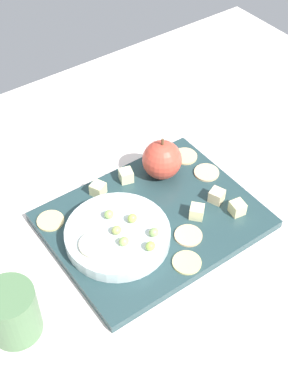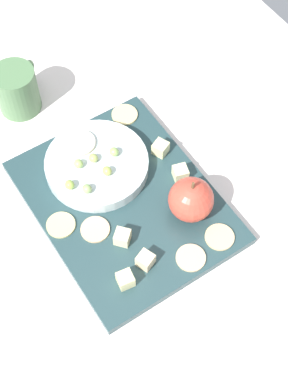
{
  "view_description": "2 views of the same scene",
  "coord_description": "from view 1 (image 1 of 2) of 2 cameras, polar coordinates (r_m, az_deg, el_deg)",
  "views": [
    {
      "loc": [
        -38.75,
        -51.3,
        76.83
      ],
      "look_at": [
        -1.58,
        0.59,
        10.98
      ],
      "focal_mm": 49.38,
      "sensor_mm": 36.0,
      "label": 1
    },
    {
      "loc": [
        41.65,
        -26.08,
        90.2
      ],
      "look_at": [
        0.67,
        0.71,
        9.5
      ],
      "focal_mm": 53.81,
      "sensor_mm": 36.0,
      "label": 2
    }
  ],
  "objects": [
    {
      "name": "table",
      "position": [
        0.98,
        0.95,
        -3.27
      ],
      "size": [
        134.26,
        100.61,
        4.96
      ],
      "primitive_type": "cube",
      "color": "silver",
      "rests_on": "ground"
    },
    {
      "name": "platter",
      "position": [
        0.94,
        0.99,
        -3.06
      ],
      "size": [
        36.03,
        28.16,
        1.63
      ],
      "primitive_type": "cube",
      "color": "#253F42",
      "rests_on": "table"
    },
    {
      "name": "serving_dish",
      "position": [
        0.9,
        -2.87,
        -4.67
      ],
      "size": [
        17.93,
        17.93,
        2.32
      ],
      "primitive_type": "cylinder",
      "color": "silver",
      "rests_on": "platter"
    },
    {
      "name": "apple_whole",
      "position": [
        0.99,
        1.96,
        3.51
      ],
      "size": [
        7.48,
        7.48,
        7.48
      ],
      "primitive_type": "sphere",
      "color": "#CB4534",
      "rests_on": "platter"
    },
    {
      "name": "apple_stem",
      "position": [
        0.96,
        2.02,
        5.43
      ],
      "size": [
        0.5,
        0.5,
        1.2
      ],
      "primitive_type": "cylinder",
      "color": "brown",
      "rests_on": "apple_whole"
    },
    {
      "name": "cheese_cube_0",
      "position": [
        0.95,
        10.05,
        -1.7
      ],
      "size": [
        2.73,
        2.73,
        2.39
      ],
      "primitive_type": "cube",
      "rotation": [
        0.0,
        0.0,
        1.41
      ],
      "color": "beige",
      "rests_on": "platter"
    },
    {
      "name": "cheese_cube_1",
      "position": [
        0.93,
        5.73,
        -2.14
      ],
      "size": [
        3.37,
        3.37,
        2.39
      ],
      "primitive_type": "cube",
      "rotation": [
        0.0,
        0.0,
        0.72
      ],
      "color": "beige",
      "rests_on": "platter"
    },
    {
      "name": "cheese_cube_2",
      "position": [
        0.96,
        7.86,
        -0.42
      ],
      "size": [
        3.1,
        3.1,
        2.39
      ],
      "primitive_type": "cube",
      "rotation": [
        0.0,
        0.0,
        0.38
      ],
      "color": "beige",
      "rests_on": "platter"
    },
    {
      "name": "cheese_cube_3",
      "position": [
        0.97,
        -4.99,
        0.33
      ],
      "size": [
        3.15,
        3.15,
        2.39
      ],
      "primitive_type": "cube",
      "rotation": [
        0.0,
        0.0,
        0.42
      ],
      "color": "beige",
      "rests_on": "platter"
    },
    {
      "name": "cheese_cube_4",
      "position": [
        0.99,
        -1.86,
        1.83
      ],
      "size": [
        2.98,
        2.98,
        2.39
      ],
      "primitive_type": "cube",
      "rotation": [
        0.0,
        0.0,
        1.28
      ],
      "color": "beige",
      "rests_on": "platter"
    },
    {
      "name": "cracker_0",
      "position": [
        1.02,
        6.77,
        2.1
      ],
      "size": [
        4.81,
        4.81,
        0.4
      ],
      "primitive_type": "cylinder",
      "color": "#DEB88B",
      "rests_on": "platter"
    },
    {
      "name": "cracker_1",
      "position": [
        0.91,
        4.81,
        -4.71
      ],
      "size": [
        4.81,
        4.81,
        0.4
      ],
      "primitive_type": "cylinder",
      "color": "#E2B687",
      "rests_on": "platter"
    },
    {
      "name": "cracker_2",
      "position": [
        1.05,
        4.45,
        3.87
      ],
      "size": [
        4.81,
        4.81,
        0.4
      ],
      "primitive_type": "cylinder",
      "color": "#E1BE85",
      "rests_on": "platter"
    },
    {
      "name": "cracker_3",
      "position": [
        0.87,
        4.65,
        -7.6
      ],
      "size": [
        4.81,
        4.81,
        0.4
      ],
      "primitive_type": "cylinder",
      "color": "#D3C57F",
      "rests_on": "platter"
    },
    {
      "name": "cracker_4",
      "position": [
        0.94,
        -10.08,
        -3.07
      ],
      "size": [
        4.81,
        4.81,
        0.4
      ],
      "primitive_type": "cylinder",
      "color": "#DBC282",
      "rests_on": "platter"
    },
    {
      "name": "grape_0",
      "position": [
        0.86,
        -2.19,
        -5.36
      ],
      "size": [
        1.7,
        1.53,
        1.47
      ],
      "primitive_type": "ellipsoid",
      "color": "#97BB5F",
      "rests_on": "serving_dish"
    },
    {
      "name": "grape_1",
      "position": [
        0.9,
        -3.81,
        -2.43
      ],
      "size": [
        1.7,
        1.53,
        1.53
      ],
      "primitive_type": "ellipsoid",
      "color": "#8FBA5C",
      "rests_on": "serving_dish"
    },
    {
      "name": "grape_2",
      "position": [
        0.88,
        -2.99,
        -4.14
      ],
      "size": [
        1.7,
        1.53,
        1.4
      ],
      "primitive_type": "ellipsoid",
      "color": "#9DB05A",
      "rests_on": "serving_dish"
    },
    {
      "name": "grape_3",
      "position": [
        0.87,
        1.07,
        -4.37
      ],
      "size": [
        1.7,
        1.53,
        1.48
      ],
      "primitive_type": "ellipsoid",
      "color": "#88AB62",
      "rests_on": "serving_dish"
    },
    {
      "name": "grape_4",
      "position": [
        0.89,
        -1.28,
        -2.86
      ],
      "size": [
        1.7,
        1.53,
        1.58
      ],
      "primitive_type": "ellipsoid",
      "color": "#9DB451",
      "rests_on": "serving_dish"
    },
    {
      "name": "grape_5",
      "position": [
        0.85,
        0.69,
        -5.86
      ],
      "size": [
        1.7,
        1.53,
        1.59
      ],
      "primitive_type": "ellipsoid",
      "color": "#98BC4D",
      "rests_on": "serving_dish"
    },
    {
      "name": "apple_slice_0",
      "position": [
        0.87,
        -5.25,
        -5.68
      ],
      "size": [
        5.5,
        5.5,
        0.6
      ],
      "primitive_type": "cylinder",
      "color": "beige",
      "rests_on": "serving_dish"
    },
    {
      "name": "cup",
      "position": [
        0.81,
        -14.12,
        -12.47
      ],
      "size": [
        8.72,
        9.79,
        9.02
      ],
      "color": "#50764C",
      "rests_on": "table"
    }
  ]
}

